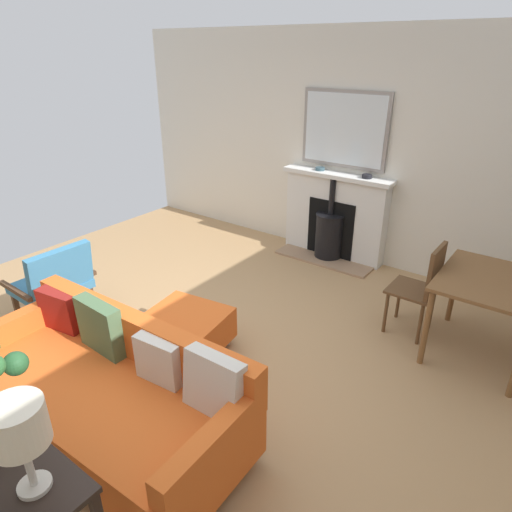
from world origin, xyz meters
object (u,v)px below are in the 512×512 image
(mantel_bowl_near, at_px, (320,169))
(dining_table, at_px, (490,291))
(dining_chair_near_fireplace, at_px, (423,284))
(ottoman, at_px, (186,329))
(fireplace, at_px, (333,220))
(mantel_bowl_far, at_px, (367,176))
(sofa, at_px, (108,391))
(armchair_accent, at_px, (55,281))
(table_lamp_far_end, at_px, (18,428))

(mantel_bowl_near, relative_size, dining_table, 0.12)
(dining_table, bearing_deg, dining_chair_near_fireplace, -89.89)
(ottoman, relative_size, dining_table, 0.80)
(fireplace, relative_size, mantel_bowl_near, 11.93)
(mantel_bowl_far, bearing_deg, mantel_bowl_near, -90.00)
(mantel_bowl_near, distance_m, sofa, 3.64)
(mantel_bowl_far, relative_size, sofa, 0.06)
(armchair_accent, xyz_separation_m, table_lamp_far_end, (1.37, 2.20, 0.63))
(dining_table, bearing_deg, sofa, -37.04)
(dining_chair_near_fireplace, bearing_deg, fireplace, -126.60)
(ottoman, bearing_deg, mantel_bowl_far, 170.43)
(ottoman, relative_size, armchair_accent, 0.90)
(mantel_bowl_near, height_order, armchair_accent, mantel_bowl_near)
(dining_table, xyz_separation_m, dining_chair_near_fireplace, (0.00, -0.53, -0.11))
(ottoman, bearing_deg, dining_chair_near_fireplace, 134.02)
(armchair_accent, bearing_deg, table_lamp_far_end, 58.04)
(sofa, height_order, table_lamp_far_end, table_lamp_far_end)
(fireplace, height_order, sofa, fireplace)
(armchair_accent, height_order, dining_table, armchair_accent)
(ottoman, relative_size, dining_chair_near_fireplace, 0.82)
(table_lamp_far_end, relative_size, dining_table, 0.48)
(dining_table, bearing_deg, table_lamp_far_end, -19.56)
(table_lamp_far_end, bearing_deg, sofa, -140.04)
(mantel_bowl_near, height_order, table_lamp_far_end, table_lamp_far_end)
(table_lamp_far_end, bearing_deg, mantel_bowl_far, -173.90)
(sofa, relative_size, table_lamp_far_end, 4.73)
(fireplace, distance_m, mantel_bowl_far, 0.73)
(armchair_accent, distance_m, dining_chair_near_fireplace, 3.39)
(mantel_bowl_far, bearing_deg, sofa, -3.52)
(ottoman, bearing_deg, table_lamp_far_end, 26.93)
(dining_chair_near_fireplace, bearing_deg, armchair_accent, -56.53)
(armchair_accent, height_order, table_lamp_far_end, table_lamp_far_end)
(dining_table, bearing_deg, mantel_bowl_far, -124.27)
(armchair_accent, relative_size, dining_chair_near_fireplace, 0.91)
(mantel_bowl_far, relative_size, table_lamp_far_end, 0.27)
(mantel_bowl_far, distance_m, armchair_accent, 3.50)
(sofa, distance_m, ottoman, 0.99)
(sofa, bearing_deg, mantel_bowl_near, -173.60)
(dining_table, height_order, dining_chair_near_fireplace, dining_chair_near_fireplace)
(ottoman, distance_m, table_lamp_far_end, 2.16)
(mantel_bowl_far, distance_m, dining_table, 2.01)
(mantel_bowl_near, distance_m, dining_chair_near_fireplace, 2.11)
(table_lamp_far_end, bearing_deg, fireplace, -169.02)
(sofa, height_order, armchair_accent, sofa)
(fireplace, height_order, table_lamp_far_end, table_lamp_far_end)
(mantel_bowl_far, relative_size, dining_table, 0.13)
(mantel_bowl_far, xyz_separation_m, dining_table, (1.10, 1.62, -0.47))
(mantel_bowl_far, bearing_deg, table_lamp_far_end, 6.10)
(mantel_bowl_far, distance_m, ottoman, 2.76)
(mantel_bowl_far, bearing_deg, ottoman, -9.57)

